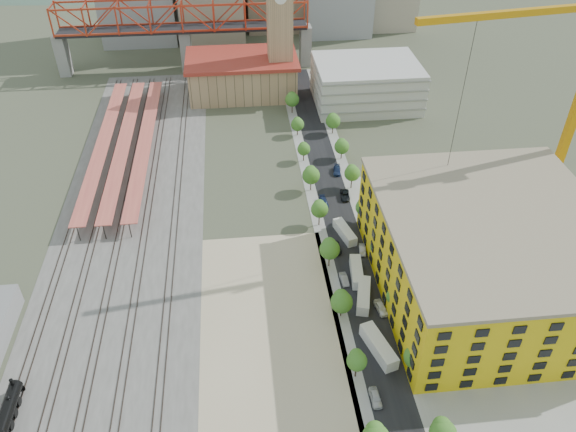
{
  "coord_description": "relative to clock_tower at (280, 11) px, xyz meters",
  "views": [
    {
      "loc": [
        -8.44,
        -102.03,
        86.26
      ],
      "look_at": [
        1.92,
        -3.53,
        10.0
      ],
      "focal_mm": 35.0,
      "sensor_mm": 36.0,
      "label": 1
    }
  ],
  "objects": [
    {
      "name": "ground",
      "position": [
        -8.0,
        -79.99,
        -28.7
      ],
      "size": [
        400.0,
        400.0,
        0.0
      ],
      "primitive_type": "plane",
      "color": "#474C38",
      "rests_on": "ground"
    },
    {
      "name": "ballast_strip",
      "position": [
        -44.0,
        -62.49,
        -28.67
      ],
      "size": [
        36.0,
        165.0,
        0.06
      ],
      "primitive_type": "cube",
      "color": "#605E59",
      "rests_on": "ground"
    },
    {
      "name": "dirt_lot",
      "position": [
        -12.0,
        -111.49,
        -28.67
      ],
      "size": [
        28.0,
        67.0,
        0.06
      ],
      "primitive_type": "cube",
      "color": "tan",
      "rests_on": "ground"
    },
    {
      "name": "street_asphalt",
      "position": [
        8.0,
        -64.99,
        -28.67
      ],
      "size": [
        12.0,
        170.0,
        0.06
      ],
      "primitive_type": "cube",
      "color": "black",
      "rests_on": "ground"
    },
    {
      "name": "sidewalk_west",
      "position": [
        2.5,
        -64.99,
        -28.68
      ],
      "size": [
        3.0,
        170.0,
        0.04
      ],
      "primitive_type": "cube",
      "color": "gray",
      "rests_on": "ground"
    },
    {
      "name": "sidewalk_east",
      "position": [
        13.5,
        -64.99,
        -28.68
      ],
      "size": [
        3.0,
        170.0,
        0.04
      ],
      "primitive_type": "cube",
      "color": "gray",
      "rests_on": "ground"
    },
    {
      "name": "construction_pad",
      "position": [
        37.0,
        -99.99,
        -28.67
      ],
      "size": [
        50.0,
        90.0,
        0.06
      ],
      "primitive_type": "cube",
      "color": "gray",
      "rests_on": "ground"
    },
    {
      "name": "rail_tracks",
      "position": [
        -45.8,
        -62.49,
        -28.55
      ],
      "size": [
        26.56,
        160.0,
        0.18
      ],
      "color": "#382B23",
      "rests_on": "ground"
    },
    {
      "name": "platform_canopies",
      "position": [
        -49.0,
        -34.99,
        -24.7
      ],
      "size": [
        16.0,
        80.0,
        4.12
      ],
      "color": "#DE6D55",
      "rests_on": "ground"
    },
    {
      "name": "station_hall",
      "position": [
        -13.0,
        2.01,
        -22.03
      ],
      "size": [
        38.0,
        24.0,
        13.1
      ],
      "color": "tan",
      "rests_on": "ground"
    },
    {
      "name": "clock_tower",
      "position": [
        0.0,
        0.0,
        0.0
      ],
      "size": [
        12.0,
        12.0,
        52.0
      ],
      "color": "tan",
      "rests_on": "ground"
    },
    {
      "name": "parking_garage",
      "position": [
        28.0,
        -9.99,
        -21.7
      ],
      "size": [
        34.0,
        26.0,
        14.0
      ],
      "primitive_type": "cube",
      "color": "silver",
      "rests_on": "ground"
    },
    {
      "name": "truss_bridge",
      "position": [
        -33.0,
        25.01,
        -9.83
      ],
      "size": [
        94.0,
        9.6,
        25.6
      ],
      "color": "gray",
      "rests_on": "ground"
    },
    {
      "name": "construction_building",
      "position": [
        34.0,
        -99.99,
        -19.29
      ],
      "size": [
        44.6,
        50.6,
        18.8
      ],
      "color": "yellow",
      "rests_on": "ground"
    },
    {
      "name": "street_trees",
      "position": [
        8.0,
        -74.99,
        -28.7
      ],
      "size": [
        15.4,
        124.4,
        8.0
      ],
      "color": "#306A20",
      "rests_on": "ground"
    },
    {
      "name": "distant_hills",
      "position": [
        37.28,
        180.01,
        -108.23
      ],
      "size": [
        647.0,
        264.0,
        227.0
      ],
      "color": "#4C6B59",
      "rests_on": "ground"
    },
    {
      "name": "locomotive",
      "position": [
        -58.0,
        -125.42,
        -26.83
      ],
      "size": [
        2.59,
        19.99,
        5.0
      ],
      "color": "black",
      "rests_on": "ground"
    },
    {
      "name": "tower_crane",
      "position": [
        55.46,
        -76.54,
        8.68
      ],
      "size": [
        56.46,
        9.75,
        60.56
      ],
      "color": "orange",
      "rests_on": "ground"
    },
    {
      "name": "site_trailer_a",
      "position": [
        8.0,
        -114.8,
        -27.27
      ],
      "size": [
        5.57,
        10.78,
        2.86
      ],
      "primitive_type": "cube",
      "rotation": [
        0.0,
        0.0,
        0.29
      ],
      "color": "silver",
      "rests_on": "ground"
    },
    {
      "name": "site_trailer_b",
      "position": [
        8.0,
        -101.19,
        -27.39
      ],
      "size": [
        4.79,
        9.85,
        2.61
      ],
      "primitive_type": "cube",
      "rotation": [
        0.0,
        0.0,
        -0.25
      ],
      "color": "silver",
      "rests_on": "ground"
    },
    {
      "name": "site_trailer_c",
      "position": [
        8.0,
        -93.88,
        -27.45
      ],
      "size": [
        3.36,
        9.31,
        2.49
      ],
      "primitive_type": "cube",
      "rotation": [
        0.0,
        0.0,
        -0.11
      ],
      "color": "silver",
      "rests_on": "ground"
    },
    {
      "name": "site_trailer_d",
      "position": [
        8.0,
        -79.93,
        -27.49
      ],
      "size": [
        4.55,
        9.14,
        2.42
      ],
      "primitive_type": "cube",
      "rotation": [
        0.0,
        0.0,
        0.26
      ],
      "color": "silver",
      "rests_on": "ground"
    },
    {
      "name": "car_0",
      "position": [
        5.0,
        -125.37,
        -27.95
      ],
      "size": [
        1.9,
        4.45,
        1.5
      ],
      "primitive_type": "imported",
      "rotation": [
        0.0,
        0.0,
        0.03
      ],
      "color": "#BABABA",
      "rests_on": "ground"
    },
    {
      "name": "car_1",
      "position": [
        5.0,
        -95.33,
        -28.01
      ],
      "size": [
        1.74,
        4.24,
        1.37
      ],
      "primitive_type": "imported",
      "rotation": [
        0.0,
        0.0,
        0.07
      ],
      "color": "gray",
      "rests_on": "ground"
    },
    {
      "name": "car_2",
      "position": [
        5.0,
        -84.83,
        -28.03
      ],
      "size": [
        2.32,
        4.84,
        1.33
      ],
      "primitive_type": "imported",
      "rotation": [
        0.0,
        0.0,
        0.02
      ],
      "color": "black",
      "rests_on": "ground"
    },
    {
      "name": "car_3",
      "position": [
        5.0,
        -66.49,
        -28.02
      ],
      "size": [
        2.14,
        4.75,
        1.35
      ],
      "primitive_type": "imported",
      "rotation": [
        0.0,
        0.0,
        0.05
      ],
      "color": "navy",
      "rests_on": "ground"
    },
    {
      "name": "car_4",
      "position": [
        11.0,
        -104.56,
        -27.91
      ],
      "size": [
        2.62,
        4.86,
        1.57
      ],
      "primitive_type": "imported",
      "rotation": [
        0.0,
        0.0,
        0.17
      ],
      "color": "white",
      "rests_on": "ground"
    },
    {
      "name": "car_5",
      "position": [
        11.0,
        -86.12,
        -28.03
      ],
      "size": [
        1.97,
        4.2,
        1.33
      ],
      "primitive_type": "imported",
      "rotation": [
        0.0,
        0.0,
        -0.14
      ],
      "color": "#A1A1A6",
      "rests_on": "ground"
    },
    {
      "name": "car_6",
      "position": [
        11.0,
        -64.25,
        -27.99
      ],
      "size": [
        2.87,
        5.33,
        1.42
      ],
      "primitive_type": "imported",
      "rotation": [
        0.0,
        0.0,
        -0.1
      ],
      "color": "black",
      "rests_on": "ground"
    },
    {
      "name": "car_7",
      "position": [
        11.0,
        -52.24,
        -27.98
      ],
      "size": [
        2.81,
        5.19,
        1.43
      ],
      "primitive_type": "imported",
      "rotation": [
        0.0,
        0.0,
        -0.17
      ],
      "color": "navy",
      "rests_on": "ground"
    }
  ]
}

